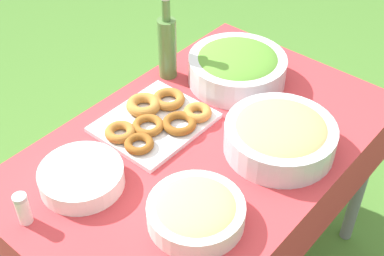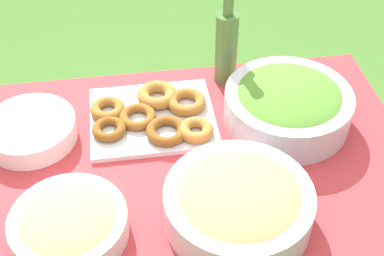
# 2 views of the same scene
# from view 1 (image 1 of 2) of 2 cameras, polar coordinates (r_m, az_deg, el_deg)

# --- Properties ---
(picnic_table) EXTENTS (1.29, 0.82, 0.76)m
(picnic_table) POSITION_cam_1_polar(r_m,az_deg,el_deg) (1.79, 1.17, -4.02)
(picnic_table) COLOR #B73338
(picnic_table) RESTS_ON ground_plane
(salad_bowl) EXTENTS (0.35, 0.35, 0.12)m
(salad_bowl) POSITION_cam_1_polar(r_m,az_deg,el_deg) (1.95, 4.85, 6.55)
(salad_bowl) COLOR silver
(salad_bowl) RESTS_ON picnic_table
(pasta_bowl) EXTENTS (0.27, 0.27, 0.08)m
(pasta_bowl) POSITION_cam_1_polar(r_m,az_deg,el_deg) (1.46, 0.43, -8.85)
(pasta_bowl) COLOR silver
(pasta_bowl) RESTS_ON picnic_table
(donut_platter) EXTENTS (0.37, 0.31, 0.05)m
(donut_platter) POSITION_cam_1_polar(r_m,az_deg,el_deg) (1.77, -3.86, 0.93)
(donut_platter) COLOR silver
(donut_platter) RESTS_ON picnic_table
(plate_stack) EXTENTS (0.25, 0.25, 0.06)m
(plate_stack) POSITION_cam_1_polar(r_m,az_deg,el_deg) (1.59, -11.70, -5.15)
(plate_stack) COLOR white
(plate_stack) RESTS_ON picnic_table
(olive_oil_bottle) EXTENTS (0.07, 0.07, 0.33)m
(olive_oil_bottle) POSITION_cam_1_polar(r_m,az_deg,el_deg) (1.94, -2.66, 8.79)
(olive_oil_bottle) COLOR #4C7238
(olive_oil_bottle) RESTS_ON picnic_table
(bread_bowl) EXTENTS (0.35, 0.35, 0.11)m
(bread_bowl) POSITION_cam_1_polar(r_m,az_deg,el_deg) (1.67, 9.38, -0.75)
(bread_bowl) COLOR silver
(bread_bowl) RESTS_ON picnic_table
(salt_shaker) EXTENTS (0.04, 0.04, 0.10)m
(salt_shaker) POSITION_cam_1_polar(r_m,az_deg,el_deg) (1.52, -17.59, -8.21)
(salt_shaker) COLOR white
(salt_shaker) RESTS_ON picnic_table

